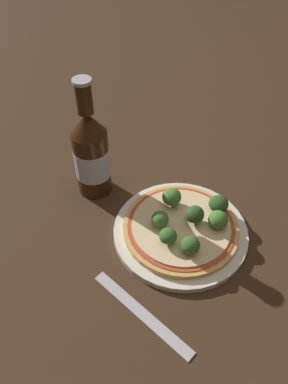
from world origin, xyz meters
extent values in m
plane|color=#3D2819|center=(0.00, 0.00, 0.00)|extent=(3.00, 3.00, 0.00)
cylinder|color=silver|center=(-0.02, -0.01, 0.01)|extent=(0.24, 0.24, 0.01)
cylinder|color=tan|center=(-0.02, -0.01, 0.02)|extent=(0.21, 0.21, 0.01)
cylinder|color=#B74728|center=(-0.02, -0.01, 0.02)|extent=(0.19, 0.19, 0.00)
cylinder|color=beige|center=(-0.02, -0.01, 0.02)|extent=(0.18, 0.18, 0.00)
cylinder|color=#7A9E5B|center=(0.01, 0.03, 0.03)|extent=(0.01, 0.01, 0.01)
ellipsoid|color=#477A33|center=(0.01, 0.03, 0.05)|extent=(0.04, 0.04, 0.03)
cylinder|color=#7A9E5B|center=(-0.07, -0.01, 0.03)|extent=(0.01, 0.01, 0.01)
ellipsoid|color=#386628|center=(-0.07, -0.01, 0.04)|extent=(0.03, 0.03, 0.02)
cylinder|color=#7A9E5B|center=(-0.06, -0.05, 0.03)|extent=(0.01, 0.01, 0.01)
ellipsoid|color=#386628|center=(-0.06, -0.05, 0.04)|extent=(0.03, 0.03, 0.03)
cylinder|color=#7A9E5B|center=(0.00, -0.02, 0.03)|extent=(0.01, 0.01, 0.01)
ellipsoid|color=#2D5123|center=(0.00, -0.02, 0.05)|extent=(0.03, 0.03, 0.03)
cylinder|color=#7A9E5B|center=(0.01, -0.06, 0.03)|extent=(0.01, 0.01, 0.01)
ellipsoid|color=#477A33|center=(0.01, -0.06, 0.04)|extent=(0.03, 0.03, 0.03)
cylinder|color=#7A9E5B|center=(-0.04, 0.02, 0.03)|extent=(0.01, 0.01, 0.01)
ellipsoid|color=#477A33|center=(-0.04, 0.02, 0.04)|extent=(0.03, 0.03, 0.03)
cylinder|color=#7A9E5B|center=(0.05, -0.05, 0.03)|extent=(0.01, 0.01, 0.01)
ellipsoid|color=#2D5123|center=(0.05, -0.05, 0.04)|extent=(0.04, 0.04, 0.03)
cylinder|color=#381E0F|center=(-0.01, 0.20, 0.07)|extent=(0.07, 0.07, 0.14)
cylinder|color=#B2BCD1|center=(-0.01, 0.20, 0.07)|extent=(0.07, 0.07, 0.06)
cone|color=#381E0F|center=(-0.01, 0.20, 0.16)|extent=(0.07, 0.07, 0.04)
cylinder|color=#381E0F|center=(-0.01, 0.20, 0.21)|extent=(0.03, 0.03, 0.06)
cylinder|color=#B2B2B7|center=(-0.01, 0.20, 0.24)|extent=(0.03, 0.03, 0.01)
cube|color=#B2B2B7|center=(-0.19, -0.04, 0.00)|extent=(0.05, 0.20, 0.00)
camera|label=1|loc=(-0.41, -0.19, 0.54)|focal=35.00mm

